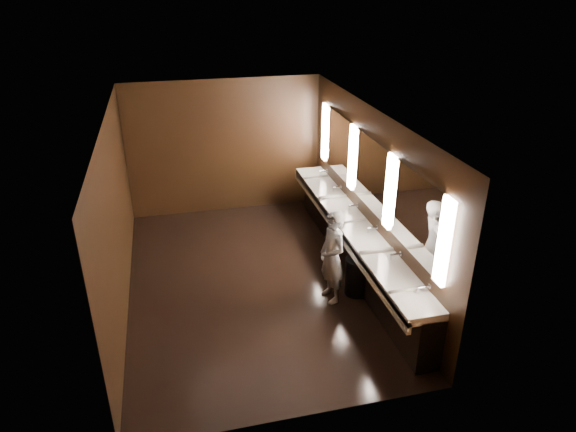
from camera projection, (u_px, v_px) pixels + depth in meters
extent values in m
plane|color=black|center=(252.00, 281.00, 8.61)|extent=(6.00, 6.00, 0.00)
cube|color=#2D2D2B|center=(246.00, 117.00, 7.40)|extent=(4.00, 6.00, 0.02)
cube|color=black|center=(225.00, 147.00, 10.63)|extent=(4.00, 0.02, 2.80)
cube|color=black|center=(298.00, 319.00, 5.38)|extent=(4.00, 0.02, 2.80)
cube|color=black|center=(116.00, 218.00, 7.58)|extent=(0.02, 6.00, 2.80)
cube|color=black|center=(370.00, 193.00, 8.43)|extent=(0.02, 6.00, 2.80)
cube|color=black|center=(356.00, 247.00, 8.82)|extent=(0.36, 5.40, 0.81)
cube|color=white|center=(352.00, 225.00, 8.61)|extent=(0.55, 5.40, 0.12)
cube|color=white|center=(338.00, 231.00, 8.59)|extent=(0.06, 5.40, 0.18)
cylinder|color=silver|center=(425.00, 287.00, 6.66)|extent=(0.18, 0.04, 0.04)
cylinder|color=silver|center=(396.00, 254.00, 7.43)|extent=(0.18, 0.04, 0.04)
cylinder|color=silver|center=(373.00, 228.00, 8.20)|extent=(0.18, 0.04, 0.04)
cylinder|color=silver|center=(354.00, 206.00, 8.98)|extent=(0.18, 0.04, 0.04)
cylinder|color=silver|center=(338.00, 187.00, 9.75)|extent=(0.18, 0.04, 0.04)
cylinder|color=silver|center=(324.00, 171.00, 10.52)|extent=(0.18, 0.04, 0.04)
cube|color=#FCE4D1|center=(444.00, 242.00, 6.17)|extent=(0.06, 0.22, 1.15)
cube|color=white|center=(415.00, 215.00, 6.88)|extent=(0.03, 1.32, 1.15)
cube|color=#FCE4D1|center=(390.00, 192.00, 7.57)|extent=(0.06, 0.23, 1.15)
cube|color=white|center=(370.00, 173.00, 8.28)|extent=(0.03, 1.32, 1.15)
cube|color=#FCE4D1|center=(352.00, 158.00, 8.98)|extent=(0.06, 0.23, 1.15)
cube|color=white|center=(338.00, 144.00, 9.68)|extent=(0.03, 1.32, 1.15)
cube|color=#FCE4D1|center=(325.00, 132.00, 10.38)|extent=(0.06, 0.22, 1.15)
imported|color=#7F98BE|center=(332.00, 257.00, 7.83)|extent=(0.46, 0.61, 1.50)
cylinder|color=black|center=(357.00, 276.00, 8.17)|extent=(0.47, 0.47, 0.62)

